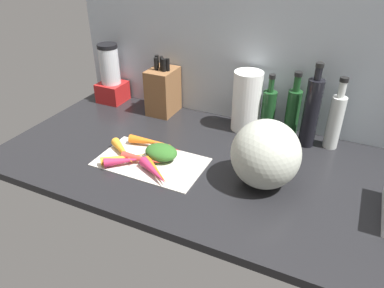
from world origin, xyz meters
The scene contains 20 objects.
ground_plane centered at (0.00, 0.00, -1.50)cm, with size 170.00×80.00×3.00cm, color black.
wall_back centered at (0.00, 38.50, 30.00)cm, with size 170.00×3.00×60.00cm, color #ADB7C1.
cutting_board centered at (-23.85, -10.88, 0.40)cm, with size 39.74×23.11×0.80cm, color beige.
carrot_0 centered at (-32.52, -15.57, 2.38)cm, with size 3.16×3.16×16.60cm, color orange.
carrot_1 centered at (-34.69, -12.35, 2.52)cm, with size 3.43×3.43×17.96cm, color orange.
carrot_2 centered at (-26.04, -13.60, 2.49)cm, with size 3.38×3.38×15.22cm, color red.
carrot_3 centered at (-31.06, -17.18, 2.49)cm, with size 3.38×3.38×14.44cm, color #B2264C.
carrot_4 centered at (-17.85, -18.65, 2.56)cm, with size 3.52×3.52×16.02cm, color #B2264C.
carrot_5 centered at (-21.51, -1.93, 2.03)cm, with size 2.45×2.45×10.93cm, color red.
carrot_6 centered at (-29.43, -1.55, 2.53)cm, with size 3.47×3.47×17.67cm, color orange.
carrot_7 centered at (-17.76, -17.09, 2.07)cm, with size 2.53×2.53×17.10cm, color orange.
carrot_greens_pile centered at (-21.13, -7.71, 3.45)cm, with size 12.51×9.62×5.29cm, color #2D6023.
winter_squash centered at (16.97, -5.53, 11.60)cm, with size 22.82×22.56×23.20cm, color #B2B7A8.
knife_block centered at (-40.49, 28.93, 10.83)cm, with size 11.37×15.01×26.40cm.
blender_appliance centered at (-69.79, 29.44, 12.35)cm, with size 12.45×12.45×28.56cm.
paper_towel_roll centered at (-0.85, 29.50, 12.77)cm, with size 11.92×11.92×25.53cm, color white.
bottle_0 centered at (8.33, 30.65, 9.93)cm, with size 5.76×5.76×25.46cm.
bottle_1 centered at (17.93, 32.11, 11.03)cm, with size 5.66×5.66×27.47cm.
bottle_2 centered at (25.54, 27.09, 14.41)cm, with size 6.13×6.13×33.69cm.
bottle_3 centered at (34.49, 29.55, 11.80)cm, with size 5.62×5.62×28.80cm.
Camera 1 is at (37.75, -105.48, 74.67)cm, focal length 33.88 mm.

